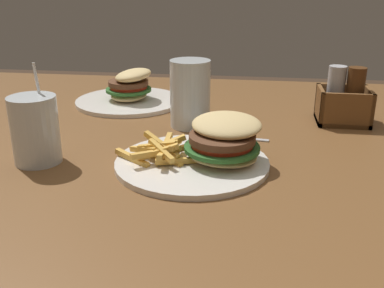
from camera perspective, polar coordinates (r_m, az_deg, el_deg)
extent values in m
cube|color=brown|center=(0.88, -6.13, -1.14)|extent=(1.58, 1.22, 0.03)
cylinder|color=white|center=(0.78, 0.00, -2.43)|extent=(0.27, 0.27, 0.01)
ellipsoid|color=#E0C17F|center=(0.77, 3.80, -1.39)|extent=(0.15, 0.14, 0.02)
cylinder|color=#2D6628|center=(0.77, 3.82, -0.45)|extent=(0.17, 0.17, 0.01)
cylinder|color=red|center=(0.76, 3.83, 0.07)|extent=(0.14, 0.14, 0.01)
cylinder|color=brown|center=(0.76, 3.85, 0.78)|extent=(0.15, 0.15, 0.01)
ellipsoid|color=#E0C17F|center=(0.77, 4.38, 2.46)|extent=(0.15, 0.14, 0.04)
cube|color=gold|center=(0.79, -3.43, -0.39)|extent=(0.02, 0.07, 0.03)
cube|color=gold|center=(0.81, -4.27, -0.27)|extent=(0.06, 0.06, 0.03)
cube|color=gold|center=(0.78, -7.63, -1.77)|extent=(0.07, 0.05, 0.01)
cube|color=gold|center=(0.78, -6.19, -0.71)|extent=(0.06, 0.05, 0.02)
cube|color=gold|center=(0.78, -3.96, -0.63)|extent=(0.08, 0.03, 0.02)
cube|color=gold|center=(0.76, -4.78, -1.14)|extent=(0.07, 0.06, 0.01)
cube|color=gold|center=(0.78, -3.04, 0.07)|extent=(0.06, 0.04, 0.03)
cube|color=gold|center=(0.77, -3.90, -0.09)|extent=(0.07, 0.05, 0.03)
cube|color=gold|center=(0.77, -2.92, -1.67)|extent=(0.06, 0.05, 0.03)
cube|color=gold|center=(0.76, -3.95, -0.82)|extent=(0.06, 0.06, 0.02)
cube|color=gold|center=(0.77, -3.91, -0.12)|extent=(0.06, 0.02, 0.02)
cube|color=gold|center=(0.75, -1.83, -2.15)|extent=(0.07, 0.03, 0.01)
cube|color=gold|center=(0.78, -1.87, -0.57)|extent=(0.02, 0.07, 0.03)
cube|color=gold|center=(0.76, -3.71, -1.24)|extent=(0.01, 0.08, 0.02)
cube|color=gold|center=(0.78, -2.39, -0.94)|extent=(0.08, 0.02, 0.04)
cube|color=gold|center=(0.81, -3.69, -0.52)|extent=(0.06, 0.07, 0.02)
cube|color=gold|center=(0.78, -4.51, -0.23)|extent=(0.07, 0.02, 0.02)
cube|color=gold|center=(0.76, -4.38, -1.05)|extent=(0.07, 0.02, 0.03)
cylinder|color=silver|center=(0.96, -0.23, 6.39)|extent=(0.09, 0.09, 0.14)
cylinder|color=#C67F23|center=(0.97, -0.22, 5.77)|extent=(0.08, 0.08, 0.12)
cylinder|color=silver|center=(0.82, -19.30, 1.70)|extent=(0.08, 0.08, 0.12)
cylinder|color=#EFA819|center=(0.82, -19.18, 0.77)|extent=(0.07, 0.07, 0.09)
cylinder|color=white|center=(0.83, -18.41, 3.90)|extent=(0.02, 0.01, 0.17)
ellipsoid|color=silver|center=(0.92, 1.28, 1.49)|extent=(0.06, 0.05, 0.01)
cube|color=silver|center=(0.91, 6.10, 0.72)|extent=(0.12, 0.02, 0.00)
cylinder|color=white|center=(1.17, -7.98, 5.41)|extent=(0.27, 0.27, 0.01)
ellipsoid|color=#E0C17F|center=(1.17, -8.02, 6.17)|extent=(0.09, 0.11, 0.02)
cylinder|color=#2D6628|center=(1.16, -8.05, 6.85)|extent=(0.12, 0.12, 0.01)
cylinder|color=red|center=(1.16, -8.07, 7.21)|extent=(0.10, 0.10, 0.01)
cylinder|color=brown|center=(1.16, -8.10, 7.69)|extent=(0.11, 0.11, 0.01)
ellipsoid|color=#E0C17F|center=(1.15, -7.47, 8.67)|extent=(0.10, 0.11, 0.04)
cube|color=brown|center=(1.06, 18.46, 2.87)|extent=(0.11, 0.10, 0.01)
cube|color=brown|center=(1.04, 15.87, 4.80)|extent=(0.01, 0.10, 0.08)
cube|color=brown|center=(1.06, 21.42, 4.43)|extent=(0.01, 0.10, 0.08)
cube|color=brown|center=(1.01, 19.08, 3.94)|extent=(0.11, 0.01, 0.08)
cube|color=brown|center=(1.09, 18.29, 5.25)|extent=(0.11, 0.01, 0.08)
cylinder|color=#B2B2B7|center=(1.05, 17.74, 6.31)|extent=(0.04, 0.04, 0.12)
cylinder|color=#512D14|center=(1.04, 19.95, 6.01)|extent=(0.04, 0.04, 0.12)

